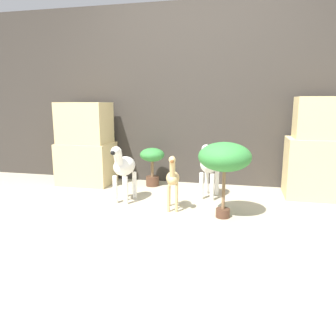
{
  "coord_description": "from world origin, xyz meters",
  "views": [
    {
      "loc": [
        0.56,
        -2.53,
        1.04
      ],
      "look_at": [
        -0.2,
        0.79,
        0.34
      ],
      "focal_mm": 35.0,
      "sensor_mm": 36.0,
      "label": 1
    }
  ],
  "objects_px": {
    "zebra_left": "(124,167)",
    "potted_palm_back": "(152,159)",
    "zebra_right": "(209,165)",
    "potted_palm_front": "(225,158)",
    "giraffe_figurine": "(173,178)"
  },
  "relations": [
    {
      "from": "zebra_right",
      "to": "potted_palm_back",
      "type": "height_order",
      "value": "zebra_right"
    },
    {
      "from": "zebra_right",
      "to": "zebra_left",
      "type": "xyz_separation_m",
      "value": [
        -0.85,
        -0.34,
        0.0
      ]
    },
    {
      "from": "zebra_left",
      "to": "potted_palm_back",
      "type": "height_order",
      "value": "zebra_left"
    },
    {
      "from": "zebra_left",
      "to": "giraffe_figurine",
      "type": "distance_m",
      "value": 0.58
    },
    {
      "from": "potted_palm_front",
      "to": "potted_palm_back",
      "type": "height_order",
      "value": "potted_palm_front"
    },
    {
      "from": "zebra_right",
      "to": "potted_palm_back",
      "type": "xyz_separation_m",
      "value": [
        -0.73,
        0.34,
        -0.03
      ]
    },
    {
      "from": "potted_palm_front",
      "to": "potted_palm_back",
      "type": "distance_m",
      "value": 1.34
    },
    {
      "from": "zebra_left",
      "to": "potted_palm_back",
      "type": "relative_size",
      "value": 1.27
    },
    {
      "from": "zebra_left",
      "to": "potted_palm_back",
      "type": "xyz_separation_m",
      "value": [
        0.12,
        0.68,
        -0.03
      ]
    },
    {
      "from": "zebra_right",
      "to": "potted_palm_back",
      "type": "bearing_deg",
      "value": 154.86
    },
    {
      "from": "potted_palm_front",
      "to": "giraffe_figurine",
      "type": "bearing_deg",
      "value": 168.07
    },
    {
      "from": "zebra_right",
      "to": "giraffe_figurine",
      "type": "bearing_deg",
      "value": -120.84
    },
    {
      "from": "zebra_right",
      "to": "potted_palm_front",
      "type": "xyz_separation_m",
      "value": [
        0.19,
        -0.6,
        0.18
      ]
    },
    {
      "from": "giraffe_figurine",
      "to": "zebra_left",
      "type": "bearing_deg",
      "value": 163.87
    },
    {
      "from": "potted_palm_back",
      "to": "potted_palm_front",
      "type": "bearing_deg",
      "value": -45.55
    }
  ]
}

